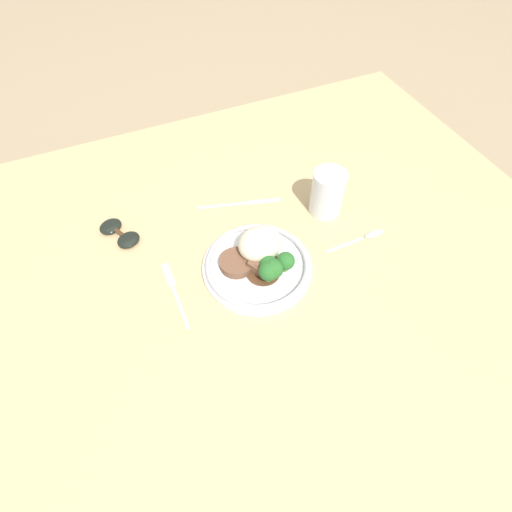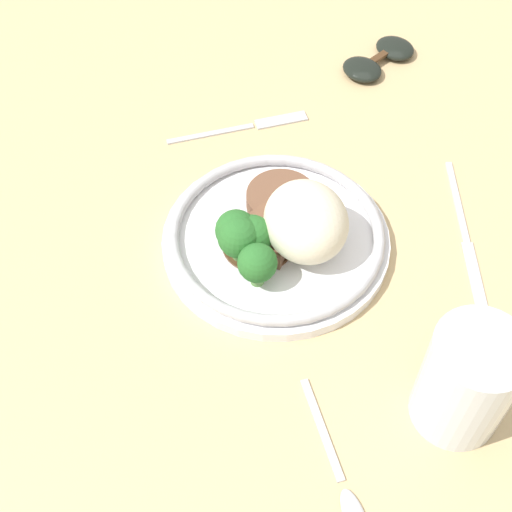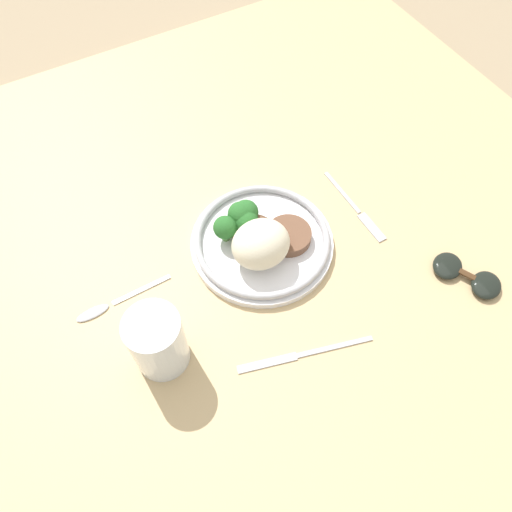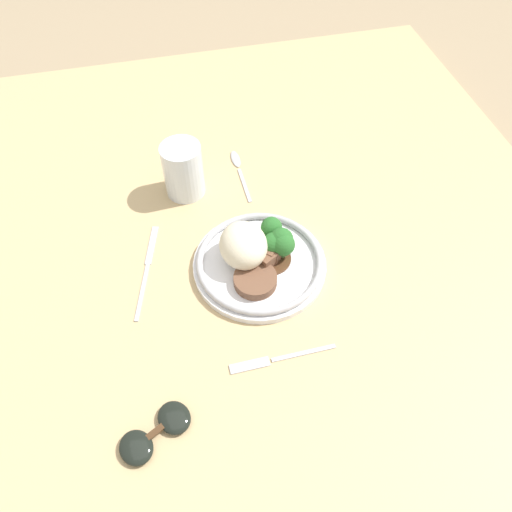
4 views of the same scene
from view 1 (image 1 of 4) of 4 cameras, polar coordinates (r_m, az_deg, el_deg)
name	(u,v)px [view 1 (image 1 of 4)]	position (r m, az deg, el deg)	size (l,w,h in m)	color
ground_plane	(279,275)	(0.90, 3.29, -2.66)	(8.00, 8.00, 0.00)	#998466
dining_table	(279,270)	(0.88, 3.35, -1.98)	(1.35, 1.21, 0.04)	tan
plate	(259,261)	(0.84, 0.48, -0.68)	(0.23, 0.23, 0.08)	white
juice_glass	(327,194)	(0.96, 10.12, 8.69)	(0.08, 0.08, 0.11)	orange
fork	(174,288)	(0.85, -11.70, -4.53)	(0.02, 0.17, 0.00)	#B7B7BC
knife	(243,203)	(0.99, -1.91, 7.52)	(0.20, 0.06, 0.00)	#B7B7BC
spoon	(367,237)	(0.95, 15.59, 2.70)	(0.16, 0.02, 0.01)	#B7B7BC
sunglasses	(119,233)	(0.97, -18.94, 3.12)	(0.10, 0.12, 0.02)	black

